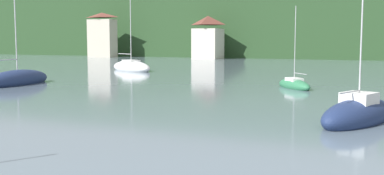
{
  "coord_description": "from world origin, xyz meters",
  "views": [
    {
      "loc": [
        11.09,
        19.31,
        3.8
      ],
      "look_at": [
        0.0,
        43.39,
        1.08
      ],
      "focal_mm": 42.54,
      "sensor_mm": 36.0,
      "label": 1
    }
  ],
  "objects_px": {
    "sailboat_mid_0": "(358,114)",
    "sailboat_mid_10": "(18,80)",
    "sailboat_far_7": "(131,67)",
    "shore_building_westcentral": "(208,38)",
    "sailboat_far_2": "(294,85)",
    "shore_building_west": "(102,36)"
  },
  "relations": [
    {
      "from": "sailboat_far_7",
      "to": "sailboat_mid_10",
      "type": "distance_m",
      "value": 20.22
    },
    {
      "from": "shore_building_westcentral",
      "to": "sailboat_mid_10",
      "type": "bearing_deg",
      "value": -83.31
    },
    {
      "from": "sailboat_mid_10",
      "to": "shore_building_west",
      "type": "bearing_deg",
      "value": 21.49
    },
    {
      "from": "shore_building_westcentral",
      "to": "sailboat_far_7",
      "type": "distance_m",
      "value": 40.32
    },
    {
      "from": "sailboat_far_7",
      "to": "shore_building_westcentral",
      "type": "bearing_deg",
      "value": 125.97
    },
    {
      "from": "shore_building_westcentral",
      "to": "sailboat_far_7",
      "type": "xyz_separation_m",
      "value": [
        5.92,
        -39.68,
        -3.96
      ]
    },
    {
      "from": "sailboat_far_2",
      "to": "sailboat_far_7",
      "type": "bearing_deg",
      "value": 21.07
    },
    {
      "from": "shore_building_westcentral",
      "to": "sailboat_far_2",
      "type": "xyz_separation_m",
      "value": [
        29.69,
        -52.88,
        -4.13
      ]
    },
    {
      "from": "sailboat_mid_0",
      "to": "shore_building_west",
      "type": "bearing_deg",
      "value": 64.37
    },
    {
      "from": "shore_building_westcentral",
      "to": "sailboat_mid_10",
      "type": "height_order",
      "value": "sailboat_mid_10"
    },
    {
      "from": "sailboat_far_2",
      "to": "shore_building_westcentral",
      "type": "bearing_deg",
      "value": -10.58
    },
    {
      "from": "shore_building_westcentral",
      "to": "sailboat_far_2",
      "type": "distance_m",
      "value": 60.79
    },
    {
      "from": "sailboat_far_2",
      "to": "sailboat_mid_0",
      "type": "bearing_deg",
      "value": 162.92
    },
    {
      "from": "sailboat_mid_0",
      "to": "sailboat_mid_10",
      "type": "height_order",
      "value": "sailboat_mid_10"
    },
    {
      "from": "shore_building_westcentral",
      "to": "sailboat_far_2",
      "type": "relative_size",
      "value": 1.32
    },
    {
      "from": "sailboat_far_7",
      "to": "shore_building_west",
      "type": "bearing_deg",
      "value": 157.42
    },
    {
      "from": "shore_building_west",
      "to": "sailboat_far_2",
      "type": "relative_size",
      "value": 1.51
    },
    {
      "from": "sailboat_far_7",
      "to": "sailboat_mid_0",
      "type": "bearing_deg",
      "value": -15.31
    },
    {
      "from": "sailboat_mid_0",
      "to": "sailboat_far_7",
      "type": "distance_m",
      "value": 40.69
    },
    {
      "from": "shore_building_westcentral",
      "to": "shore_building_west",
      "type": "bearing_deg",
      "value": -177.59
    },
    {
      "from": "shore_building_west",
      "to": "shore_building_westcentral",
      "type": "distance_m",
      "value": 26.41
    },
    {
      "from": "shore_building_westcentral",
      "to": "sailboat_far_7",
      "type": "height_order",
      "value": "sailboat_far_7"
    }
  ]
}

